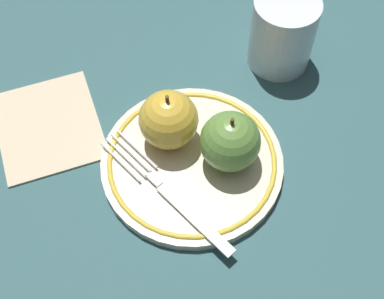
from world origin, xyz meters
The scene contains 7 objects.
ground_plane centered at (0.00, 0.00, 0.00)m, with size 2.00×2.00×0.00m, color #32595D.
plate centered at (0.01, -0.01, 0.01)m, with size 0.20×0.20×0.02m.
apple_red_whole centered at (0.04, 0.00, 0.05)m, with size 0.07×0.07×0.07m.
apple_second_whole centered at (-0.01, -0.05, 0.05)m, with size 0.07×0.07×0.07m.
fork centered at (-0.02, 0.03, 0.02)m, with size 0.19×0.08×0.00m.
drinking_glass centered at (0.10, -0.18, 0.05)m, with size 0.08×0.08×0.09m, color white.
napkin_folded centered at (0.13, 0.12, 0.00)m, with size 0.13×0.12×0.01m, color beige.
Camera 1 is at (-0.27, 0.12, 0.52)m, focal length 50.00 mm.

